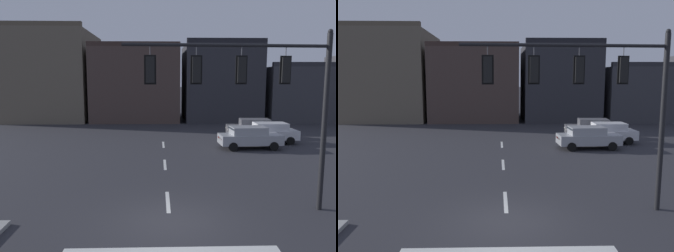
{
  "view_description": "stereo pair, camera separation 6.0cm",
  "coord_description": "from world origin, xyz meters",
  "views": [
    {
      "loc": [
        -0.38,
        -11.14,
        5.02
      ],
      "look_at": [
        0.09,
        4.78,
        2.76
      ],
      "focal_mm": 35.59,
      "sensor_mm": 36.0,
      "label": 1
    },
    {
      "loc": [
        -0.32,
        -11.14,
        5.02
      ],
      "look_at": [
        0.09,
        4.78,
        2.76
      ],
      "focal_mm": 35.59,
      "sensor_mm": 36.0,
      "label": 2
    }
  ],
  "objects": [
    {
      "name": "ground_plane",
      "position": [
        0.0,
        0.0,
        0.0
      ],
      "size": [
        400.0,
        400.0,
        0.0
      ],
      "primitive_type": "plane",
      "color": "#2B2B30"
    },
    {
      "name": "stop_bar_paint",
      "position": [
        0.0,
        -2.0,
        0.0
      ],
      "size": [
        6.4,
        0.5,
        0.01
      ],
      "primitive_type": "cube",
      "color": "silver",
      "rests_on": "ground"
    },
    {
      "name": "lane_centreline",
      "position": [
        0.0,
        2.0,
        0.0
      ],
      "size": [
        0.16,
        26.4,
        0.01
      ],
      "color": "silver",
      "rests_on": "ground"
    },
    {
      "name": "signal_mast_near_side",
      "position": [
        3.23,
        0.88,
        4.79
      ],
      "size": [
        7.58,
        0.64,
        6.8
      ],
      "color": "black",
      "rests_on": "ground"
    },
    {
      "name": "car_lot_nearside",
      "position": [
        8.3,
        14.44,
        0.86
      ],
      "size": [
        4.48,
        1.98,
        1.61
      ],
      "color": "silver",
      "rests_on": "ground"
    },
    {
      "name": "car_lot_middle",
      "position": [
        7.79,
        17.01,
        0.86
      ],
      "size": [
        4.58,
        2.24,
        1.61
      ],
      "color": "slate",
      "rests_on": "ground"
    },
    {
      "name": "car_lot_farside",
      "position": [
        6.2,
        12.37,
        0.86
      ],
      "size": [
        4.52,
        2.06,
        1.61
      ],
      "color": "#9EA0A5",
      "rests_on": "ground"
    },
    {
      "name": "building_row",
      "position": [
        5.38,
        31.38,
        4.37
      ],
      "size": [
        52.09,
        12.59,
        11.13
      ],
      "color": "#665B4C",
      "rests_on": "ground"
    }
  ]
}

